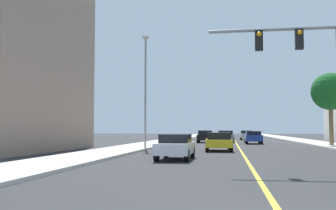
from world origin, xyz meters
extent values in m
plane|color=#2D2D30|center=(0.00, 42.00, 0.00)|extent=(192.00, 192.00, 0.00)
cube|color=beige|center=(-8.98, 42.00, 0.07)|extent=(3.64, 168.00, 0.15)
cube|color=beige|center=(8.98, 42.00, 0.07)|extent=(3.64, 168.00, 0.15)
cube|color=yellow|center=(0.00, 42.00, 0.00)|extent=(0.16, 144.00, 0.01)
cylinder|color=gray|center=(2.91, 10.07, 5.77)|extent=(9.29, 0.14, 0.14)
cube|color=black|center=(1.98, 10.07, 5.32)|extent=(0.32, 0.24, 0.84)
sphere|color=orange|center=(1.98, 9.93, 5.57)|extent=(0.20, 0.20, 0.20)
cube|color=black|center=(0.36, 10.07, 5.32)|extent=(0.32, 0.24, 0.84)
sphere|color=orange|center=(0.36, 9.93, 5.57)|extent=(0.20, 0.20, 0.20)
cylinder|color=gray|center=(-7.66, 24.63, 4.64)|extent=(0.16, 0.16, 8.98)
cube|color=beige|center=(-7.66, 24.63, 9.28)|extent=(0.56, 0.28, 0.20)
cylinder|color=brown|center=(8.51, 31.11, 2.64)|extent=(0.38, 0.38, 4.99)
sphere|color=#195B23|center=(8.51, 31.11, 5.14)|extent=(3.49, 3.49, 3.49)
cone|color=#195B23|center=(9.03, 32.02, 4.94)|extent=(1.58, 1.22, 1.34)
cone|color=#195B23|center=(7.95, 32.00, 4.94)|extent=(1.66, 1.31, 1.64)
cone|color=#195B23|center=(7.47, 31.00, 4.94)|extent=(0.55, 1.37, 1.66)
cone|color=#195B23|center=(7.84, 30.30, 4.94)|extent=(1.43, 1.34, 1.47)
cube|color=gold|center=(-1.64, 22.67, 0.60)|extent=(2.06, 4.20, 0.56)
cube|color=black|center=(-1.63, 22.36, 1.13)|extent=(1.75, 2.06, 0.50)
cylinder|color=black|center=(-2.55, 24.15, 0.32)|extent=(0.24, 0.65, 0.64)
cylinder|color=black|center=(-0.85, 24.22, 0.32)|extent=(0.24, 0.65, 0.64)
cylinder|color=black|center=(-2.43, 21.12, 0.32)|extent=(0.24, 0.65, 0.64)
cylinder|color=black|center=(-0.73, 21.19, 0.32)|extent=(0.24, 0.65, 0.64)
cube|color=white|center=(-3.73, 14.16, 0.61)|extent=(1.75, 3.99, 0.58)
cube|color=black|center=(-3.73, 14.17, 1.13)|extent=(1.53, 2.03, 0.45)
cylinder|color=black|center=(-4.48, 15.60, 0.32)|extent=(0.22, 0.64, 0.64)
cylinder|color=black|center=(-2.96, 15.59, 0.32)|extent=(0.22, 0.64, 0.64)
cylinder|color=black|center=(-4.50, 12.73, 0.32)|extent=(0.22, 0.64, 0.64)
cylinder|color=black|center=(-2.98, 12.72, 0.32)|extent=(0.22, 0.64, 0.64)
cube|color=#BCBCC1|center=(1.81, 53.12, 0.66)|extent=(1.79, 4.52, 0.68)
cube|color=black|center=(1.81, 53.01, 1.21)|extent=(1.57, 2.25, 0.44)
cylinder|color=black|center=(1.02, 54.83, 0.32)|extent=(0.22, 0.64, 0.64)
cylinder|color=black|center=(2.60, 54.83, 0.32)|extent=(0.22, 0.64, 0.64)
cylinder|color=black|center=(1.02, 51.41, 0.32)|extent=(0.22, 0.64, 0.64)
cylinder|color=black|center=(2.60, 51.41, 0.32)|extent=(0.22, 0.64, 0.64)
cube|color=#1E389E|center=(1.85, 37.42, 0.66)|extent=(1.77, 4.23, 0.68)
cube|color=black|center=(1.85, 37.25, 1.20)|extent=(1.55, 2.19, 0.41)
cylinder|color=black|center=(1.06, 38.98, 0.32)|extent=(0.22, 0.64, 0.64)
cylinder|color=black|center=(2.61, 38.98, 0.32)|extent=(0.22, 0.64, 0.64)
cylinder|color=black|center=(1.08, 35.85, 0.32)|extent=(0.22, 0.64, 0.64)
cylinder|color=black|center=(2.63, 35.86, 0.32)|extent=(0.22, 0.64, 0.64)
cube|color=black|center=(-3.64, 40.58, 0.66)|extent=(1.93, 4.45, 0.67)
cube|color=black|center=(-3.64, 40.41, 1.23)|extent=(1.67, 2.15, 0.48)
cylinder|color=black|center=(-4.50, 42.23, 0.32)|extent=(0.23, 0.64, 0.64)
cylinder|color=black|center=(-2.83, 42.25, 0.32)|extent=(0.23, 0.64, 0.64)
cylinder|color=black|center=(-4.46, 38.91, 0.32)|extent=(0.23, 0.64, 0.64)
cylinder|color=black|center=(-2.79, 38.93, 0.32)|extent=(0.23, 0.64, 0.64)
cube|color=slate|center=(-1.16, 41.99, 0.65)|extent=(2.14, 4.39, 0.66)
cube|color=black|center=(-1.17, 41.86, 1.22)|extent=(1.81, 2.31, 0.47)
cylinder|color=black|center=(-1.95, 43.63, 0.32)|extent=(0.25, 0.65, 0.64)
cylinder|color=black|center=(-0.22, 43.55, 0.32)|extent=(0.25, 0.65, 0.64)
cylinder|color=black|center=(-2.10, 40.44, 0.32)|extent=(0.25, 0.65, 0.64)
cylinder|color=black|center=(-0.37, 40.35, 0.32)|extent=(0.25, 0.65, 0.64)
camera|label=1|loc=(-0.98, -6.13, 1.61)|focal=40.86mm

